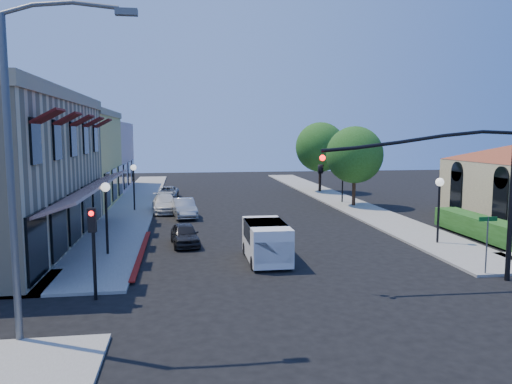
{
  "coord_description": "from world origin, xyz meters",
  "views": [
    {
      "loc": [
        -4.88,
        -16.33,
        5.88
      ],
      "look_at": [
        -0.77,
        11.32,
        2.6
      ],
      "focal_mm": 35.0,
      "sensor_mm": 36.0,
      "label": 1
    }
  ],
  "objects": [
    {
      "name": "parked_car_d",
      "position": [
        -6.2,
        29.68,
        0.53
      ],
      "size": [
        2.02,
        3.94,
        1.06
      ],
      "primitive_type": "imported",
      "rotation": [
        0.0,
        0.0,
        -0.07
      ],
      "color": "gray",
      "rests_on": "ground"
    },
    {
      "name": "lamppost_left_far",
      "position": [
        -8.5,
        22.0,
        2.74
      ],
      "size": [
        0.44,
        0.44,
        3.57
      ],
      "color": "black",
      "rests_on": "ground"
    },
    {
      "name": "lamppost_right_far",
      "position": [
        8.5,
        24.0,
        2.74
      ],
      "size": [
        0.44,
        0.44,
        3.57
      ],
      "color": "black",
      "rests_on": "ground"
    },
    {
      "name": "sidewalk_left",
      "position": [
        -8.75,
        27.0,
        0.06
      ],
      "size": [
        3.5,
        50.0,
        0.12
      ],
      "primitive_type": "cube",
      "color": "gray",
      "rests_on": "ground"
    },
    {
      "name": "parked_car_b",
      "position": [
        -4.8,
        18.73,
        0.67
      ],
      "size": [
        1.93,
        4.2,
        1.34
      ],
      "primitive_type": "imported",
      "rotation": [
        0.0,
        0.0,
        0.13
      ],
      "color": "#999C9E",
      "rests_on": "ground"
    },
    {
      "name": "parked_car_a",
      "position": [
        -4.8,
        9.86,
        0.57
      ],
      "size": [
        1.68,
        3.49,
        1.15
      ],
      "primitive_type": "imported",
      "rotation": [
        0.0,
        0.0,
        0.1
      ],
      "color": "black",
      "rests_on": "ground"
    },
    {
      "name": "lamppost_left_near",
      "position": [
        -8.5,
        8.0,
        2.74
      ],
      "size": [
        0.44,
        0.44,
        3.57
      ],
      "color": "black",
      "rests_on": "ground"
    },
    {
      "name": "street_tree_a",
      "position": [
        8.8,
        22.0,
        4.19
      ],
      "size": [
        4.56,
        4.56,
        6.48
      ],
      "color": "black",
      "rests_on": "ground"
    },
    {
      "name": "sidewalk_right",
      "position": [
        8.75,
        27.0,
        0.06
      ],
      "size": [
        3.5,
        50.0,
        0.12
      ],
      "primitive_type": "cube",
      "color": "gray",
      "rests_on": "ground"
    },
    {
      "name": "signal_mast_arm",
      "position": [
        5.86,
        1.5,
        4.09
      ],
      "size": [
        8.01,
        0.39,
        6.0
      ],
      "color": "black",
      "rests_on": "ground"
    },
    {
      "name": "curb_red_strip",
      "position": [
        -6.9,
        8.0,
        0.0
      ],
      "size": [
        0.25,
        10.0,
        0.06
      ],
      "primitive_type": "cube",
      "color": "maroon",
      "rests_on": "ground"
    },
    {
      "name": "ground",
      "position": [
        0.0,
        0.0,
        0.0
      ],
      "size": [
        120.0,
        120.0,
        0.0
      ],
      "primitive_type": "plane",
      "color": "black",
      "rests_on": "ground"
    },
    {
      "name": "street_tree_b",
      "position": [
        8.8,
        32.0,
        4.54
      ],
      "size": [
        4.94,
        4.94,
        7.02
      ],
      "color": "black",
      "rests_on": "ground"
    },
    {
      "name": "white_van",
      "position": [
        -1.09,
        5.89,
        1.04
      ],
      "size": [
        1.81,
        4.07,
        1.8
      ],
      "color": "white",
      "rests_on": "ground"
    },
    {
      "name": "pink_stucco_building",
      "position": [
        -15.5,
        38.0,
        3.5
      ],
      "size": [
        10.0,
        12.0,
        7.0
      ],
      "primitive_type": "cube",
      "color": "beige",
      "rests_on": "ground"
    },
    {
      "name": "secondary_signal",
      "position": [
        -8.0,
        1.41,
        2.32
      ],
      "size": [
        0.28,
        0.42,
        3.32
      ],
      "color": "black",
      "rests_on": "ground"
    },
    {
      "name": "cobra_streetlight",
      "position": [
        -9.15,
        -2.0,
        5.27
      ],
      "size": [
        3.6,
        0.25,
        9.31
      ],
      "color": "#595B5E",
      "rests_on": "ground"
    },
    {
      "name": "street_name_sign",
      "position": [
        7.5,
        2.2,
        1.7
      ],
      "size": [
        0.8,
        0.06,
        2.5
      ],
      "color": "#595B5E",
      "rests_on": "ground"
    },
    {
      "name": "lamppost_right_near",
      "position": [
        8.5,
        8.0,
        2.74
      ],
      "size": [
        0.44,
        0.44,
        3.57
      ],
      "color": "black",
      "rests_on": "ground"
    },
    {
      "name": "parked_car_c",
      "position": [
        -6.2,
        21.34,
        0.65
      ],
      "size": [
        2.23,
        4.61,
        1.29
      ],
      "primitive_type": "imported",
      "rotation": [
        0.0,
        0.0,
        0.1
      ],
      "color": "silver",
      "rests_on": "ground"
    },
    {
      "name": "yellow_stucco_building",
      "position": [
        -15.5,
        26.0,
        3.8
      ],
      "size": [
        10.0,
        12.0,
        7.6
      ],
      "primitive_type": "cube",
      "color": "tan",
      "rests_on": "ground"
    },
    {
      "name": "hedge",
      "position": [
        11.7,
        9.0,
        0.0
      ],
      "size": [
        1.4,
        8.0,
        1.1
      ],
      "primitive_type": "cube",
      "color": "#204B15",
      "rests_on": "ground"
    }
  ]
}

